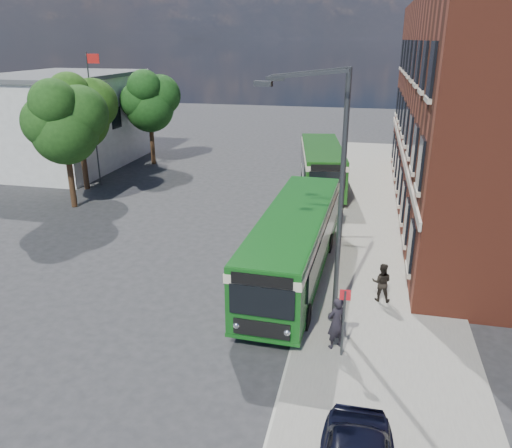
# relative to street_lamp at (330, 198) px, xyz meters

# --- Properties ---
(ground) EXTENTS (120.00, 120.00, 0.00)m
(ground) POSITION_rel_street_lamp_xyz_m (-4.84, 2.00, -4.79)
(ground) COLOR #2C2C2F
(ground) RESTS_ON ground
(pavement) EXTENTS (6.00, 48.00, 0.15)m
(pavement) POSITION_rel_street_lamp_xyz_m (2.16, 10.00, -4.72)
(pavement) COLOR gray
(pavement) RESTS_ON ground
(kerb_line) EXTENTS (0.12, 48.00, 0.01)m
(kerb_line) POSITION_rel_street_lamp_xyz_m (-0.89, 10.00, -4.79)
(kerb_line) COLOR beige
(kerb_line) RESTS_ON ground
(white_building) EXTENTS (9.40, 13.40, 7.30)m
(white_building) POSITION_rel_street_lamp_xyz_m (-22.84, 20.00, -1.13)
(white_building) COLOR silver
(white_building) RESTS_ON ground
(flagpole) EXTENTS (0.95, 0.10, 9.00)m
(flagpole) POSITION_rel_street_lamp_xyz_m (-17.29, 15.00, 0.15)
(flagpole) COLOR #383B3E
(flagpole) RESTS_ON ground
(street_lamp) EXTENTS (2.96, 2.38, 9.00)m
(street_lamp) POSITION_rel_street_lamp_xyz_m (0.00, 0.00, 0.00)
(street_lamp) COLOR #383B3E
(street_lamp) RESTS_ON ground
(bus_stop_sign) EXTENTS (0.35, 0.08, 2.52)m
(bus_stop_sign) POSITION_rel_street_lamp_xyz_m (0.76, -2.20, -3.28)
(bus_stop_sign) COLOR #383B3E
(bus_stop_sign) RESTS_ON ground
(bus_front) EXTENTS (2.96, 11.92, 3.02)m
(bus_front) POSITION_rel_street_lamp_xyz_m (-1.64, 3.35, -2.96)
(bus_front) COLOR #125517
(bus_front) RESTS_ON ground
(bus_rear) EXTENTS (4.07, 9.97, 3.02)m
(bus_rear) POSITION_rel_street_lamp_xyz_m (-1.84, 17.36, -2.96)
(bus_rear) COLOR #1B5116
(bus_rear) RESTS_ON ground
(pedestrian_a) EXTENTS (0.80, 0.76, 1.84)m
(pedestrian_a) POSITION_rel_street_lamp_xyz_m (0.53, -1.79, -3.72)
(pedestrian_a) COLOR black
(pedestrian_a) RESTS_ON pavement
(pedestrian_b) EXTENTS (0.79, 0.63, 1.57)m
(pedestrian_b) POSITION_rel_street_lamp_xyz_m (2.03, 1.81, -3.86)
(pedestrian_b) COLOR black
(pedestrian_b) RESTS_ON pavement
(tree_left) EXTENTS (4.61, 4.38, 7.78)m
(tree_left) POSITION_rel_street_lamp_xyz_m (-16.36, 10.07, 0.49)
(tree_left) COLOR #372114
(tree_left) RESTS_ON ground
(tree_mid) EXTENTS (4.68, 4.45, 7.90)m
(tree_mid) POSITION_rel_street_lamp_xyz_m (-17.69, 13.83, 0.57)
(tree_mid) COLOR #372114
(tree_mid) RESTS_ON ground
(tree_right) EXTENTS (4.52, 4.30, 7.63)m
(tree_right) POSITION_rel_street_lamp_xyz_m (-16.17, 21.77, 0.39)
(tree_right) COLOR #372114
(tree_right) RESTS_ON ground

